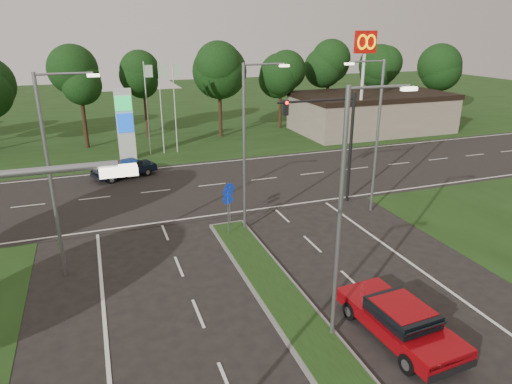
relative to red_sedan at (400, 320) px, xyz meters
name	(u,v)px	position (x,y,z in m)	size (l,w,h in m)	color
verge_far	(145,114)	(-3.00, 49.90, -0.74)	(160.00, 50.00, 0.02)	#1A3210
cross_road	(198,187)	(-3.00, 18.90, -0.74)	(160.00, 12.00, 0.02)	black
median_kerb	(340,376)	(-3.00, -1.10, -0.68)	(2.00, 26.00, 0.12)	slate
commercial_building	(371,112)	(19.00, 30.90, 1.26)	(16.00, 9.00, 4.00)	gray
streetlight_median_near	(346,206)	(-2.00, 0.90, 4.33)	(2.53, 0.22, 9.00)	gray
streetlight_median_far	(248,140)	(-2.00, 10.90, 4.33)	(2.53, 0.22, 9.00)	gray
streetlight_left_far	(54,168)	(-11.30, 8.90, 4.33)	(2.53, 0.22, 9.00)	gray
streetlight_right_far	(375,129)	(5.80, 10.90, 4.33)	(2.53, 0.22, 9.00)	gray
traffic_signal	(333,132)	(4.19, 12.90, 3.91)	(5.10, 0.42, 7.00)	black
median_signs	(229,200)	(-3.00, 11.30, 0.97)	(1.16, 1.76, 2.38)	gray
gas_pylon	(128,122)	(-6.79, 27.95, 2.45)	(5.80, 1.26, 8.00)	silver
mcdonalds_sign	(364,58)	(15.00, 26.88, 7.24)	(2.20, 0.47, 10.40)	silver
treeline_far	(159,69)	(-2.90, 34.84, 6.09)	(6.00, 6.00, 9.90)	black
red_sedan	(400,320)	(0.00, 0.00, 0.00)	(2.40, 5.17, 1.39)	maroon
navy_sedan	(125,169)	(-7.69, 22.91, -0.09)	(4.81, 3.27, 1.23)	black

